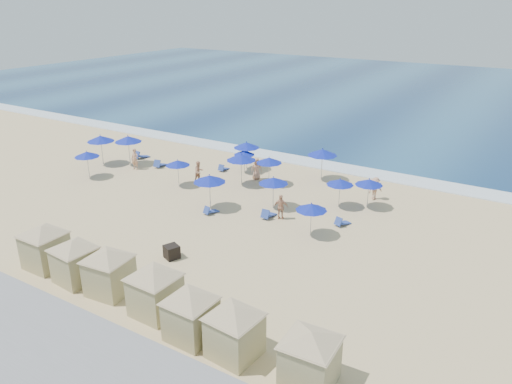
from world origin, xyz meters
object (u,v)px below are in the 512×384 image
trash_bin (172,252)px  umbrella_13 (369,182)px  umbrella_3 (178,163)px  beachgoer_1 (199,172)px  cabana_5 (234,325)px  umbrella_11 (311,207)px  cabana_3 (155,285)px  umbrella_1 (87,154)px  umbrella_8 (273,181)px  umbrella_10 (340,182)px  beachgoer_0 (135,159)px  umbrella_5 (241,157)px  cabana_0 (44,241)px  umbrella_9 (322,152)px  umbrella_12 (244,153)px  cabana_2 (108,266)px  umbrella_0 (101,139)px  umbrella_6 (209,179)px  beachgoer_2 (281,207)px  cabana_6 (310,351)px  beachgoer_3 (375,188)px  umbrella_4 (247,145)px  cabana_4 (190,309)px  umbrella_7 (269,160)px  cabana_1 (74,256)px  umbrella_2 (128,139)px  beachgoer_4 (256,169)px

trash_bin → umbrella_13: umbrella_13 is taller
umbrella_3 → beachgoer_1: size_ratio=1.26×
cabana_5 → umbrella_11: (-2.26, 11.83, 0.47)m
cabana_3 → umbrella_1: size_ratio=1.85×
umbrella_8 → umbrella_10: bearing=33.2°
beachgoer_0 → beachgoer_1: beachgoer_0 is taller
umbrella_5 → cabana_0: bearing=-97.1°
umbrella_9 → umbrella_11: (3.78, -9.76, -0.42)m
cabana_3 → umbrella_11: size_ratio=1.91×
cabana_3 → umbrella_12: bearing=111.5°
umbrella_13 → cabana_2: bearing=-112.5°
umbrella_0 → umbrella_3: 9.39m
umbrella_6 → beachgoer_2: bearing=11.9°
cabana_6 → beachgoer_3: 20.16m
umbrella_9 → umbrella_4: bearing=-171.7°
cabana_4 → umbrella_13: size_ratio=1.83×
beachgoer_0 → beachgoer_3: 20.55m
umbrella_10 → umbrella_13: bearing=29.2°
cabana_0 → umbrella_0: 18.44m
beachgoer_0 → umbrella_13: bearing=0.0°
umbrella_6 → umbrella_4: bearing=106.1°
umbrella_1 → umbrella_7: (13.60, 6.44, 0.03)m
trash_bin → beachgoer_3: beachgoer_3 is taller
cabana_3 → cabana_5: cabana_3 is taller
cabana_3 → umbrella_8: (-1.67, 13.97, 0.52)m
umbrella_8 → beachgoer_0: (-14.49, 1.06, -1.13)m
cabana_4 → beachgoer_3: 19.94m
umbrella_3 → umbrella_4: 6.70m
cabana_1 → cabana_3: bearing=0.3°
cabana_0 → umbrella_5: bearing=82.9°
cabana_2 → umbrella_6: 11.61m
cabana_5 → beachgoer_3: size_ratio=2.40×
umbrella_9 → beachgoer_3: (5.15, -1.75, -1.52)m
cabana_4 → umbrella_9: umbrella_9 is taller
cabana_5 → umbrella_6: size_ratio=1.59×
umbrella_5 → umbrella_2: bearing=-175.3°
cabana_2 → umbrella_8: bearing=83.7°
umbrella_6 → beachgoer_0: size_ratio=1.39×
umbrella_13 → beachgoer_4: bearing=174.7°
cabana_1 → cabana_3: 5.57m
cabana_0 → umbrella_12: (0.60, 19.23, 0.22)m
trash_bin → umbrella_9: 16.79m
beachgoer_1 → beachgoer_3: (13.41, 3.89, -0.01)m
umbrella_7 → beachgoer_4: (-1.51, 0.54, -1.13)m
cabana_2 → cabana_3: 3.19m
cabana_6 → umbrella_0: umbrella_0 is taller
umbrella_10 → umbrella_7: bearing=168.3°
beachgoer_3 → cabana_0: bearing=-177.1°
cabana_3 → beachgoer_2: size_ratio=2.48×
cabana_0 → cabana_2: bearing=0.0°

